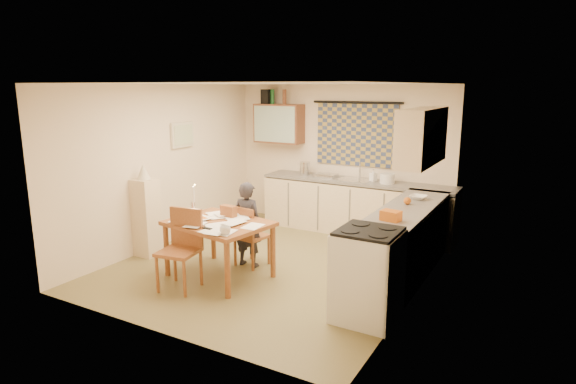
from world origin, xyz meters
The scene contains 44 objects.
floor centered at (0.00, 0.00, -0.01)m, with size 4.00×4.50×0.02m, color brown.
ceiling centered at (0.00, 0.00, 2.51)m, with size 4.00×4.50×0.02m, color white.
wall_back centered at (0.00, 2.26, 1.25)m, with size 4.00×0.02×2.50m, color beige.
wall_front centered at (0.00, -2.26, 1.25)m, with size 4.00×0.02×2.50m, color beige.
wall_left centered at (-2.01, 0.00, 1.25)m, with size 0.02×4.50×2.50m, color beige.
wall_right centered at (2.01, 0.00, 1.25)m, with size 0.02×4.50×2.50m, color beige.
window_blind centered at (0.30, 2.22, 1.65)m, with size 1.45×0.03×1.05m, color navy.
curtain_rod centered at (0.30, 2.20, 2.20)m, with size 0.04×0.04×1.60m, color black.
wall_cabinet centered at (-1.15, 2.08, 1.80)m, with size 0.90×0.34×0.70m, color brown.
wall_cabinet_glass centered at (-1.15, 1.91, 1.80)m, with size 0.84×0.02×0.64m, color #99B2A5.
upper_cabinet_right centered at (1.83, 0.55, 1.85)m, with size 0.34×1.30×0.70m, color beige.
framed_print centered at (-1.97, 0.40, 1.70)m, with size 0.04×0.50×0.40m, color beige.
print_canvas centered at (-1.95, 0.40, 1.70)m, with size 0.01×0.42×0.32m, color white.
counter_back centered at (0.44, 1.95, 0.45)m, with size 3.30×0.62×0.92m.
counter_right centered at (1.70, 0.31, 0.45)m, with size 0.62×2.95×0.92m.
stove centered at (1.70, -0.92, 0.50)m, with size 0.65×0.65×1.00m.
sink centered at (0.40, 1.95, 0.88)m, with size 0.55×0.45×0.10m, color silver.
tap centered at (0.42, 2.13, 1.06)m, with size 0.03×0.03×0.28m, color silver.
dish_rack centered at (-0.13, 1.95, 0.95)m, with size 0.35×0.30×0.06m, color silver.
kettle centered at (-0.54, 1.95, 1.04)m, with size 0.18×0.18×0.24m, color silver.
mixing_bowl centered at (0.96, 1.95, 1.00)m, with size 0.24×0.24×0.16m, color white.
soap_bottle centered at (0.71, 2.00, 1.02)m, with size 0.13×0.13×0.21m, color white.
bowl centered at (1.70, 1.07, 0.95)m, with size 0.24×0.24×0.06m, color white.
orange_bag centered at (1.70, -0.18, 0.98)m, with size 0.22×0.16×0.12m, color #C35E16.
fruit_orange centered at (1.65, 0.69, 0.97)m, with size 0.10×0.10×0.10m, color #C35E16.
speaker centered at (-1.40, 2.08, 2.28)m, with size 0.16×0.20×0.26m, color black.
bottle_green centered at (-1.29, 2.08, 2.28)m, with size 0.07×0.07×0.26m, color #195926.
bottle_brown centered at (-1.04, 2.08, 2.28)m, with size 0.07×0.07×0.26m, color brown.
dining_table centered at (-0.41, -0.74, 0.38)m, with size 1.39×1.13×0.75m.
chair_far centered at (-0.27, -0.20, 0.27)m, with size 0.45×0.45×0.86m.
chair_near centered at (-0.60, -1.29, 0.31)m, with size 0.51×0.51×0.99m.
person centered at (-0.30, -0.23, 0.60)m, with size 0.44×0.30×1.20m, color black.
shelf_stand centered at (-1.84, -0.61, 0.58)m, with size 0.32×0.30×1.15m, color beige.
lampshade centered at (-1.84, -0.61, 1.26)m, with size 0.20×0.20×0.22m, color beige.
letter_rack centered at (-0.42, -0.50, 0.83)m, with size 0.22×0.10×0.16m, color brown.
mug centered at (0.01, -1.15, 0.80)m, with size 0.17×0.17×0.10m, color white.
magazine centered at (-0.88, -0.95, 0.76)m, with size 0.26×0.30×0.02m, color maroon.
book centered at (-0.80, -0.79, 0.76)m, with size 0.27×0.31×0.02m, color #C35E16.
orange_box centered at (-0.74, -1.02, 0.77)m, with size 0.12×0.08×0.04m, color #C35E16.
eyeglasses centered at (-0.32, -1.07, 0.76)m, with size 0.13×0.04×0.02m, color black.
candle_holder centered at (-0.92, -0.64, 0.84)m, with size 0.06×0.06×0.18m, color silver.
candle centered at (-0.89, -0.64, 1.04)m, with size 0.02×0.02×0.22m, color white.
candle_flame centered at (-0.90, -0.60, 1.16)m, with size 0.02×0.02×0.02m, color #FFCC66.
papers centered at (-0.40, -0.76, 0.76)m, with size 1.23×1.04×0.03m.
Camera 1 is at (3.32, -5.52, 2.47)m, focal length 30.00 mm.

